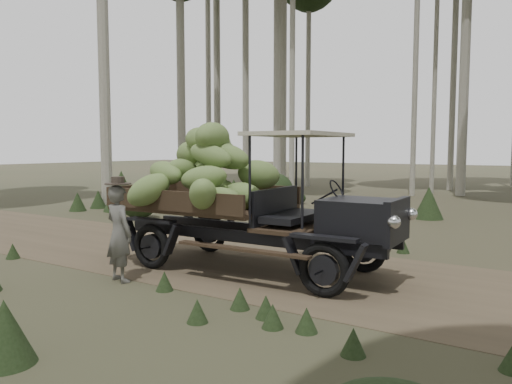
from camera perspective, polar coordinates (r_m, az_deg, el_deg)
ground at (r=8.64m, az=7.69°, el=-9.43°), size 120.00×120.00×0.00m
dirt_track at (r=8.64m, az=7.69°, el=-9.41°), size 70.00×4.00×0.01m
banana_truck at (r=8.81m, az=-2.58°, el=0.89°), size 5.34×2.55×2.63m
farmer at (r=8.35m, az=-15.38°, el=-4.44°), size 0.63×0.49×1.70m
undergrowth at (r=10.55m, az=1.48°, el=-3.76°), size 22.71×22.46×1.39m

